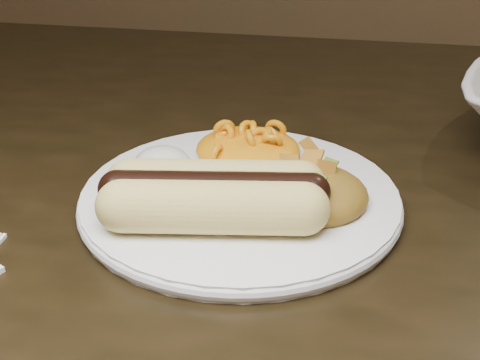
# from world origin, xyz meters

# --- Properties ---
(table) EXTENTS (1.60, 0.90, 0.75)m
(table) POSITION_xyz_m (0.00, 0.00, 0.66)
(table) COLOR black
(table) RESTS_ON floor
(plate) EXTENTS (0.31, 0.31, 0.01)m
(plate) POSITION_xyz_m (0.06, -0.03, 0.76)
(plate) COLOR white
(plate) RESTS_ON table
(hotdog) EXTENTS (0.14, 0.09, 0.04)m
(hotdog) POSITION_xyz_m (0.05, -0.07, 0.78)
(hotdog) COLOR #F7DF67
(hotdog) RESTS_ON plate
(mac_and_cheese) EXTENTS (0.11, 0.10, 0.03)m
(mac_and_cheese) POSITION_xyz_m (0.05, 0.04, 0.78)
(mac_and_cheese) COLOR orange
(mac_and_cheese) RESTS_ON plate
(sour_cream) EXTENTS (0.06, 0.06, 0.03)m
(sour_cream) POSITION_xyz_m (-0.01, -0.01, 0.78)
(sour_cream) COLOR silver
(sour_cream) RESTS_ON plate
(taco_salad) EXTENTS (0.09, 0.08, 0.04)m
(taco_salad) POSITION_xyz_m (0.11, -0.04, 0.78)
(taco_salad) COLOR #B23911
(taco_salad) RESTS_ON plate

